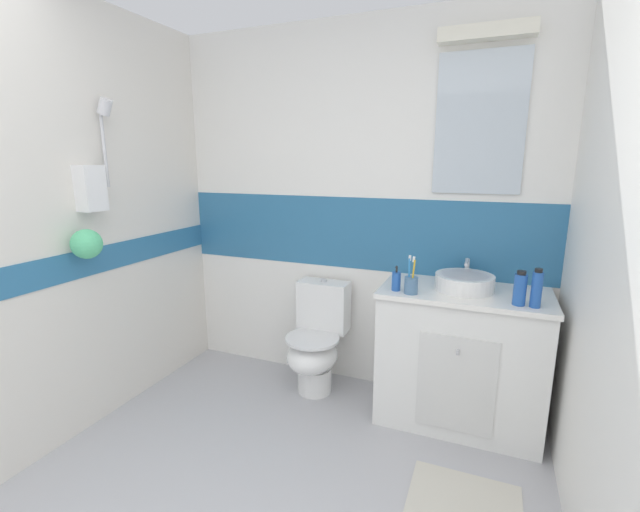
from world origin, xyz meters
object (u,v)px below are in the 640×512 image
at_px(soap_dispenser, 396,281).
at_px(mouthwash_bottle, 520,289).
at_px(toothbrush_cup, 411,284).
at_px(shampoo_bottle_tall, 537,289).
at_px(sink_basin, 464,281).
at_px(toilet, 317,342).

height_order(soap_dispenser, mouthwash_bottle, mouthwash_bottle).
xyz_separation_m(toothbrush_cup, shampoo_bottle_tall, (0.64, 0.01, 0.04)).
relative_size(sink_basin, shampoo_bottle_tall, 1.83).
relative_size(soap_dispenser, shampoo_bottle_tall, 0.72).
height_order(toilet, soap_dispenser, soap_dispenser).
xyz_separation_m(toilet, toothbrush_cup, (0.67, -0.20, 0.55)).
xyz_separation_m(shampoo_bottle_tall, mouthwash_bottle, (-0.08, 0.01, -0.01)).
distance_m(toothbrush_cup, mouthwash_bottle, 0.57).
height_order(toilet, mouthwash_bottle, mouthwash_bottle).
distance_m(sink_basin, mouthwash_bottle, 0.34).
relative_size(shampoo_bottle_tall, mouthwash_bottle, 1.12).
xyz_separation_m(toilet, shampoo_bottle_tall, (1.31, -0.19, 0.59)).
relative_size(toilet, shampoo_bottle_tall, 3.73).
bearing_deg(sink_basin, shampoo_bottle_tall, -27.21).
bearing_deg(toilet, mouthwash_bottle, -8.41).
xyz_separation_m(sink_basin, shampoo_bottle_tall, (0.36, -0.19, 0.05)).
height_order(shampoo_bottle_tall, mouthwash_bottle, shampoo_bottle_tall).
bearing_deg(sink_basin, soap_dispenser, -155.94).
xyz_separation_m(toilet, soap_dispenser, (0.58, -0.17, 0.55)).
bearing_deg(sink_basin, toothbrush_cup, -145.04).
bearing_deg(shampoo_bottle_tall, sink_basin, 152.79).
height_order(sink_basin, mouthwash_bottle, mouthwash_bottle).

